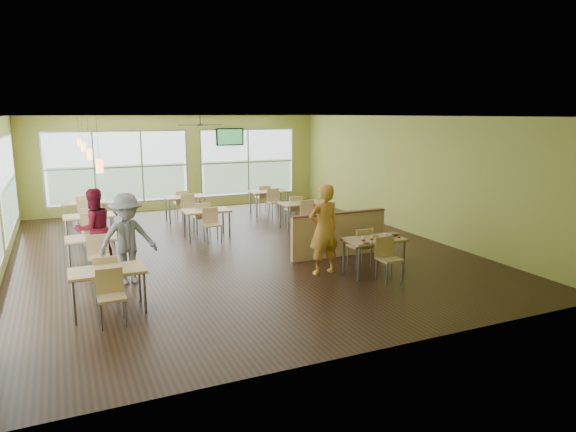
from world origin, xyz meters
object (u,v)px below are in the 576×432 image
(man_plaid, at_px, (324,229))
(food_basket, at_px, (393,234))
(main_table, at_px, (374,244))
(half_wall_divider, at_px, (339,234))

(man_plaid, distance_m, food_basket, 1.49)
(main_table, relative_size, man_plaid, 0.81)
(main_table, xyz_separation_m, man_plaid, (-0.95, 0.42, 0.31))
(food_basket, bearing_deg, main_table, -174.74)
(half_wall_divider, height_order, food_basket, half_wall_divider)
(main_table, relative_size, half_wall_divider, 0.63)
(food_basket, bearing_deg, man_plaid, 165.32)
(main_table, xyz_separation_m, half_wall_divider, (0.00, 1.45, -0.11))
(man_plaid, bearing_deg, half_wall_divider, -136.08)
(half_wall_divider, bearing_deg, main_table, -90.00)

